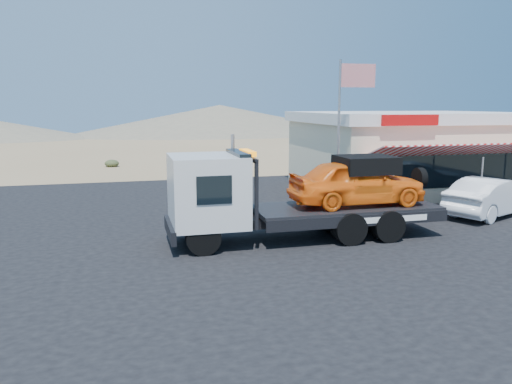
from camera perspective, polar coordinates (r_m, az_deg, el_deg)
ground at (r=14.80m, az=-0.61°, el=-6.98°), size 120.00×120.00×0.00m
asphalt_lot at (r=18.12m, az=3.22°, el=-3.78°), size 32.00×24.00×0.02m
tow_truck at (r=16.00m, az=4.90°, el=0.05°), size 8.71×2.58×2.91m
white_sedan at (r=21.46m, az=25.32°, el=-0.49°), size 4.82×3.25×1.50m
jerky_store at (r=26.75m, az=16.83°, el=4.59°), size 10.40×9.97×3.90m
flagpole at (r=20.07m, az=10.07°, el=8.27°), size 1.55×0.10×6.00m
distant_hills at (r=69.20m, az=-20.14°, el=7.40°), size 126.00×48.00×4.20m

